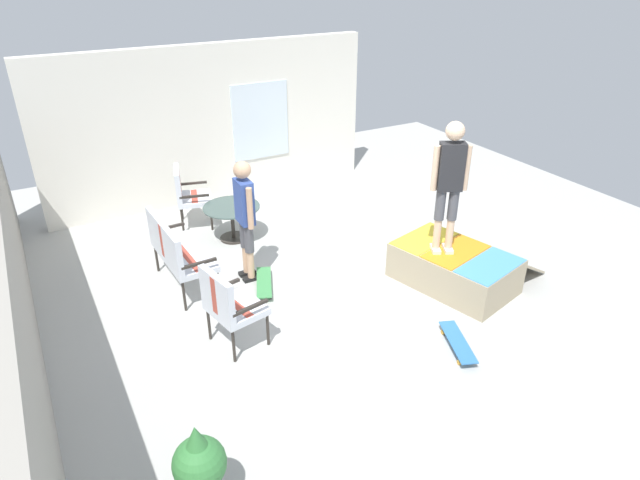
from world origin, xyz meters
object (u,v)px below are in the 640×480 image
object	(u,v)px
person_watching	(245,212)
patio_chair_by_wall	(227,302)
skate_ramp	(455,267)
potted_plant	(200,468)
skateboard_by_bench	(264,283)
patio_bench	(175,248)
person_skater	(450,178)
skateboard_spare	(458,342)
patio_table	(232,216)
patio_chair_near_house	(187,192)

from	to	relation	value
person_watching	patio_chair_by_wall	bearing A→B (deg)	149.22
skate_ramp	potted_plant	xyz separation A→B (m)	(-1.69, 4.21, 0.20)
skate_ramp	skateboard_by_bench	distance (m)	2.66
skateboard_by_bench	potted_plant	bearing A→B (deg)	147.49
patio_bench	potted_plant	size ratio (longest dim) A/B	1.38
skate_ramp	patio_bench	distance (m)	3.84
person_skater	patio_chair_by_wall	bearing A→B (deg)	87.73
patio_chair_by_wall	skateboard_spare	bearing A→B (deg)	-120.35
patio_chair_by_wall	potted_plant	world-z (taller)	patio_chair_by_wall
skate_ramp	skateboard_by_bench	size ratio (longest dim) A/B	2.49
skateboard_spare	person_watching	bearing A→B (deg)	29.47
patio_chair_by_wall	person_skater	distance (m)	3.19
patio_table	person_skater	xyz separation A→B (m)	(-2.68, -2.00, 1.18)
patio_chair_by_wall	skateboard_by_bench	bearing A→B (deg)	-41.70
person_skater	skateboard_spare	bearing A→B (deg)	149.05
patio_bench	skateboard_spare	world-z (taller)	patio_bench
patio_chair_by_wall	skateboard_by_bench	size ratio (longest dim) A/B	1.25
patio_chair_near_house	person_skater	size ratio (longest dim) A/B	0.57
person_skater	potted_plant	bearing A→B (deg)	114.05
patio_chair_near_house	potted_plant	world-z (taller)	patio_chair_near_house
skateboard_spare	patio_bench	bearing A→B (deg)	40.17
skate_ramp	patio_table	bearing A→B (deg)	38.31
patio_bench	person_skater	distance (m)	3.73
skate_ramp	patio_chair_by_wall	bearing A→B (deg)	86.07
skateboard_spare	potted_plant	xyz separation A→B (m)	(-0.56, 3.27, 0.38)
person_skater	skateboard_spare	xyz separation A→B (m)	(-1.23, 0.74, -1.50)
skateboard_spare	patio_chair_near_house	bearing A→B (deg)	20.00
patio_bench	person_watching	distance (m)	1.05
skate_ramp	skateboard_spare	world-z (taller)	skate_ramp
skateboard_spare	potted_plant	size ratio (longest dim) A/B	0.89
person_skater	skateboard_by_bench	size ratio (longest dim) A/B	2.20
patio_chair_near_house	skateboard_spare	size ratio (longest dim) A/B	1.25
patio_table	potted_plant	world-z (taller)	potted_plant
patio_chair_near_house	skateboard_spare	distance (m)	5.07
patio_bench	patio_chair_by_wall	world-z (taller)	same
person_watching	skateboard_spare	world-z (taller)	person_watching
skateboard_by_bench	skateboard_spare	world-z (taller)	same
patio_table	skateboard_spare	world-z (taller)	patio_table
patio_bench	skateboard_spare	size ratio (longest dim) A/B	1.56
skate_ramp	potted_plant	bearing A→B (deg)	111.86
patio_table	potted_plant	xyz separation A→B (m)	(-4.47, 2.01, 0.06)
skate_ramp	patio_table	xyz separation A→B (m)	(2.78, 2.20, 0.14)
patio_chair_near_house	skateboard_by_bench	world-z (taller)	patio_chair_near_house
person_skater	skateboard_by_bench	world-z (taller)	person_skater
patio_bench	patio_chair_near_house	world-z (taller)	same
skateboard_spare	person_skater	bearing A→B (deg)	-30.95
person_watching	potted_plant	distance (m)	3.73
person_watching	patio_bench	bearing A→B (deg)	76.13
person_watching	person_skater	world-z (taller)	person_skater
patio_bench	potted_plant	bearing A→B (deg)	166.71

